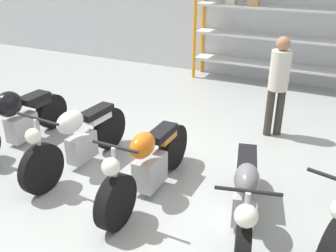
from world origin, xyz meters
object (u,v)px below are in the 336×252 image
object	(u,v)px
motorcycle_orange	(148,164)
person_browsing	(279,79)
motorcycle_white	(78,138)
shelving_rack	(292,24)
motorcycle_black	(17,118)
motorcycle_grey	(245,195)

from	to	relation	value
motorcycle_orange	person_browsing	size ratio (longest dim) A/B	1.26
motorcycle_white	motorcycle_orange	size ratio (longest dim) A/B	0.98
shelving_rack	person_browsing	world-z (taller)	shelving_rack
person_browsing	motorcycle_black	bearing A→B (deg)	87.63
person_browsing	motorcycle_grey	bearing A→B (deg)	151.16
shelving_rack	motorcycle_black	bearing A→B (deg)	-124.38
motorcycle_white	motorcycle_grey	bearing A→B (deg)	88.82
motorcycle_black	person_browsing	distance (m)	4.26
shelving_rack	motorcycle_grey	bearing A→B (deg)	-84.69
shelving_rack	person_browsing	bearing A→B (deg)	-83.82
motorcycle_black	motorcycle_white	xyz separation A→B (m)	(1.35, -0.16, 0.01)
motorcycle_white	person_browsing	distance (m)	3.30
motorcycle_black	motorcycle_grey	size ratio (longest dim) A/B	1.01
motorcycle_white	motorcycle_orange	distance (m)	1.20
shelving_rack	person_browsing	size ratio (longest dim) A/B	2.65
shelving_rack	motorcycle_grey	size ratio (longest dim) A/B	2.15
motorcycle_grey	person_browsing	world-z (taller)	person_browsing
motorcycle_orange	motorcycle_white	bearing A→B (deg)	-95.84
shelving_rack	motorcycle_grey	world-z (taller)	shelving_rack
shelving_rack	motorcycle_orange	xyz separation A→B (m)	(-0.79, -5.17, -1.00)
motorcycle_white	shelving_rack	bearing A→B (deg)	162.40
motorcycle_grey	motorcycle_black	bearing A→B (deg)	-110.06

